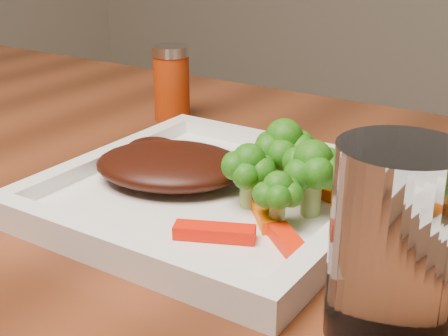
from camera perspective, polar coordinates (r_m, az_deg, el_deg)
The scene contains 14 objects.
plate at distance 0.54m, azimuth -0.88°, elevation -2.82°, with size 0.27×0.27×0.01m, color white.
steak at distance 0.56m, azimuth -4.86°, elevation 0.26°, with size 0.14×0.11×0.03m, color #3A1108.
broccoli_0 at distance 0.53m, azimuth 5.47°, elevation 1.41°, with size 0.06×0.06×0.07m, color #176B11, non-canonical shape.
broccoli_1 at distance 0.49m, azimuth 8.06°, elevation -0.79°, with size 0.06×0.06×0.06m, color #227814, non-canonical shape.
broccoli_2 at distance 0.47m, azimuth 4.95°, elevation -2.32°, with size 0.04×0.04×0.06m, color #377313, non-canonical shape.
broccoli_3 at distance 0.50m, azimuth 2.28°, elevation -0.32°, with size 0.05×0.05×0.06m, color #206010, non-canonical shape.
carrot_0 at distance 0.46m, azimuth -0.88°, elevation -5.87°, with size 0.06×0.02×0.01m, color #F41503.
carrot_1 at distance 0.45m, azimuth 6.10°, elevation -6.99°, with size 0.06×0.01×0.01m, color red.
carrot_3 at distance 0.53m, azimuth 10.66°, elevation -2.54°, with size 0.06×0.02×0.01m, color #D64D03.
carrot_4 at distance 0.58m, azimuth 3.84°, elevation 0.15°, with size 0.05×0.01×0.01m, color red.
carrot_5 at distance 0.49m, azimuth 3.74°, elevation -4.07°, with size 0.06×0.01×0.01m, color #FB6104.
carrot_6 at distance 0.52m, azimuth 6.15°, elevation -2.55°, with size 0.05×0.01×0.01m, color orange.
spice_shaker at distance 0.77m, azimuth -4.82°, elevation 7.72°, with size 0.04×0.04×0.09m, color #9D2D08.
drinking_glass at distance 0.37m, azimuth 15.17°, elevation -6.77°, with size 0.07×0.07×0.12m, color silver.
Camera 1 is at (0.31, -0.44, 0.98)m, focal length 50.00 mm.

